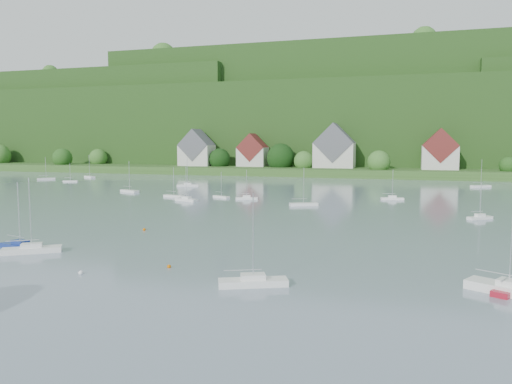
% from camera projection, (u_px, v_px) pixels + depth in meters
% --- Properties ---
extents(far_shore_strip, '(600.00, 60.00, 3.00)m').
position_uv_depth(far_shore_strip, '(326.00, 170.00, 213.69)').
color(far_shore_strip, '#325921').
rests_on(far_shore_strip, ground).
extents(forested_ridge, '(620.00, 181.22, 69.89)m').
position_uv_depth(forested_ridge, '(346.00, 125.00, 276.74)').
color(forested_ridge, '#163912').
rests_on(forested_ridge, ground).
extents(village_building_0, '(14.00, 10.40, 16.00)m').
position_uv_depth(village_building_0, '(197.00, 151.00, 216.29)').
color(village_building_0, silver).
rests_on(village_building_0, far_shore_strip).
extents(village_building_1, '(12.00, 9.36, 14.00)m').
position_uv_depth(village_building_1, '(253.00, 153.00, 211.10)').
color(village_building_1, silver).
rests_on(village_building_1, far_shore_strip).
extents(village_building_2, '(16.00, 11.44, 18.00)m').
position_uv_depth(village_building_2, '(334.00, 150.00, 199.94)').
color(village_building_2, silver).
rests_on(village_building_2, far_shore_strip).
extents(village_building_3, '(13.00, 10.40, 15.50)m').
position_uv_depth(village_building_3, '(440.00, 152.00, 186.63)').
color(village_building_3, silver).
rests_on(village_building_3, far_shore_strip).
extents(near_sailboat_0, '(6.64, 5.31, 9.09)m').
position_uv_depth(near_sailboat_0, '(32.00, 249.00, 59.70)').
color(near_sailboat_0, white).
rests_on(near_sailboat_0, ground).
extents(near_sailboat_1, '(6.45, 3.29, 8.39)m').
position_uv_depth(near_sailboat_1, '(20.00, 246.00, 61.77)').
color(near_sailboat_1, navy).
rests_on(near_sailboat_1, ground).
extents(near_sailboat_3, '(6.61, 4.24, 8.68)m').
position_uv_depth(near_sailboat_3, '(253.00, 281.00, 45.95)').
color(near_sailboat_3, white).
rests_on(near_sailboat_3, ground).
extents(near_sailboat_7, '(3.75, 5.28, 7.03)m').
position_uv_depth(near_sailboat_7, '(509.00, 288.00, 44.10)').
color(near_sailboat_7, '#A41628').
rests_on(near_sailboat_7, ground).
extents(mooring_buoy_1, '(0.48, 0.48, 0.48)m').
position_uv_depth(mooring_buoy_1, '(81.00, 274.00, 50.12)').
color(mooring_buoy_1, white).
rests_on(mooring_buoy_1, ground).
extents(mooring_buoy_2, '(0.43, 0.43, 0.43)m').
position_uv_depth(mooring_buoy_2, '(169.00, 268.00, 52.69)').
color(mooring_buoy_2, '#D66300').
rests_on(mooring_buoy_2, ground).
extents(mooring_buoy_3, '(0.46, 0.46, 0.46)m').
position_uv_depth(mooring_buoy_3, '(144.00, 230.00, 74.88)').
color(mooring_buoy_3, '#D66300').
rests_on(mooring_buoy_3, ground).
extents(far_sailboat_cluster, '(187.11, 71.22, 8.71)m').
position_uv_depth(far_sailboat_cluster, '(320.00, 191.00, 131.47)').
color(far_sailboat_cluster, white).
rests_on(far_sailboat_cluster, ground).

